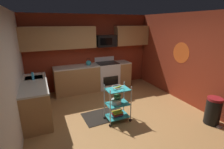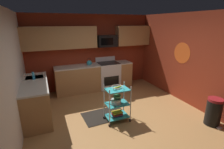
# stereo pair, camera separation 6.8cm
# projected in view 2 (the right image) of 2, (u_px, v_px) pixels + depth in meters

# --- Properties ---
(floor) EXTENTS (4.40, 4.80, 0.04)m
(floor) POSITION_uv_depth(u_px,v_px,m) (120.00, 118.00, 4.29)
(floor) COLOR #A87542
(floor) RESTS_ON ground
(wall_back) EXTENTS (4.52, 0.06, 2.60)m
(wall_back) POSITION_uv_depth(u_px,v_px,m) (91.00, 52.00, 6.04)
(wall_back) COLOR maroon
(wall_back) RESTS_ON ground
(wall_left) EXTENTS (0.06, 4.80, 2.60)m
(wall_left) POSITION_uv_depth(u_px,v_px,m) (11.00, 81.00, 3.08)
(wall_left) COLOR silver
(wall_left) RESTS_ON ground
(wall_right) EXTENTS (0.06, 4.80, 2.60)m
(wall_right) POSITION_uv_depth(u_px,v_px,m) (192.00, 60.00, 4.72)
(wall_right) COLOR maroon
(wall_right) RESTS_ON ground
(wall_flower_decal) EXTENTS (0.00, 0.62, 0.62)m
(wall_flower_decal) POSITION_uv_depth(u_px,v_px,m) (182.00, 53.00, 5.00)
(wall_flower_decal) COLOR #E5591E
(counter_run) EXTENTS (3.56, 2.36, 0.92)m
(counter_run) POSITION_uv_depth(u_px,v_px,m) (76.00, 84.00, 5.31)
(counter_run) COLOR #B27F4C
(counter_run) RESTS_ON ground
(oven_range) EXTENTS (0.76, 0.65, 1.10)m
(oven_range) POSITION_uv_depth(u_px,v_px,m) (108.00, 75.00, 6.19)
(oven_range) COLOR white
(oven_range) RESTS_ON ground
(upper_cabinets) EXTENTS (4.40, 0.33, 0.70)m
(upper_cabinets) POSITION_uv_depth(u_px,v_px,m) (89.00, 37.00, 5.67)
(upper_cabinets) COLOR #B27F4C
(microwave) EXTENTS (0.70, 0.39, 0.40)m
(microwave) POSITION_uv_depth(u_px,v_px,m) (107.00, 41.00, 5.92)
(microwave) COLOR black
(rolling_cart) EXTENTS (0.60, 0.39, 0.91)m
(rolling_cart) POSITION_uv_depth(u_px,v_px,m) (117.00, 104.00, 4.04)
(rolling_cart) COLOR silver
(rolling_cart) RESTS_ON ground
(fruit_bowl) EXTENTS (0.27, 0.27, 0.07)m
(fruit_bowl) POSITION_uv_depth(u_px,v_px,m) (117.00, 87.00, 3.91)
(fruit_bowl) COLOR silver
(fruit_bowl) RESTS_ON rolling_cart
(mixing_bowl_large) EXTENTS (0.25, 0.25, 0.11)m
(mixing_bowl_large) POSITION_uv_depth(u_px,v_px,m) (116.00, 101.00, 4.01)
(mixing_bowl_large) COLOR silver
(mixing_bowl_large) RESTS_ON rolling_cart
(mixing_bowl_small) EXTENTS (0.18, 0.18, 0.08)m
(mixing_bowl_small) POSITION_uv_depth(u_px,v_px,m) (117.00, 97.00, 4.03)
(mixing_bowl_small) COLOR #387F4C
(mixing_bowl_small) RESTS_ON rolling_cart
(book_stack) EXTENTS (0.26, 0.19, 0.11)m
(book_stack) POSITION_uv_depth(u_px,v_px,m) (117.00, 114.00, 4.12)
(book_stack) COLOR #1E4C8C
(book_stack) RESTS_ON rolling_cart
(kettle) EXTENTS (0.21, 0.18, 0.26)m
(kettle) POSITION_uv_depth(u_px,v_px,m) (89.00, 63.00, 5.77)
(kettle) COLOR teal
(kettle) RESTS_ON counter_run
(dish_soap_bottle) EXTENTS (0.06, 0.06, 0.20)m
(dish_soap_bottle) POSITION_uv_depth(u_px,v_px,m) (33.00, 76.00, 4.29)
(dish_soap_bottle) COLOR #2D8CBF
(dish_soap_bottle) RESTS_ON counter_run
(trash_can) EXTENTS (0.34, 0.42, 0.66)m
(trash_can) POSITION_uv_depth(u_px,v_px,m) (214.00, 112.00, 3.92)
(trash_can) COLOR black
(trash_can) RESTS_ON ground
(floor_rug) EXTENTS (1.13, 0.75, 0.01)m
(floor_rug) POSITION_uv_depth(u_px,v_px,m) (105.00, 115.00, 4.39)
(floor_rug) COLOR black
(floor_rug) RESTS_ON ground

